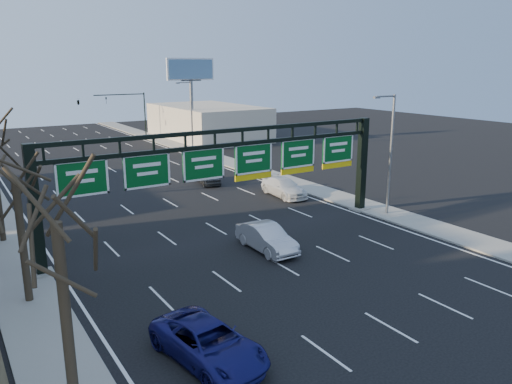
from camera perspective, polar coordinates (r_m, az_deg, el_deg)
ground at (r=27.08m, az=5.59°, el=-9.85°), size 160.00×160.00×0.00m
sidewalk_right at (r=49.63m, az=3.00°, el=1.49°), size 3.00×120.00×0.12m
lane_markings at (r=43.65m, az=-10.81°, el=-0.61°), size 21.60×120.00×0.01m
sign_gantry at (r=32.10m, az=-2.82°, el=2.75°), size 24.60×1.20×7.20m
building_right_distant at (r=78.31m, az=-5.55°, el=7.97°), size 12.00×20.00×5.00m
tree_near at (r=15.94m, az=-22.23°, el=0.31°), size 3.60×3.60×8.86m
tree_gantry at (r=24.76m, az=-26.12°, el=3.70°), size 3.60×3.60×8.48m
streetlight_near at (r=38.14m, az=15.04°, el=4.82°), size 2.15×0.22×9.00m
streetlight_far at (r=65.81m, az=-7.48°, el=8.98°), size 2.15×0.22×9.00m
billboard_right at (r=71.16m, az=-7.46°, el=12.59°), size 7.00×0.50×12.00m
traffic_signal_mast at (r=77.45m, az=-16.94°, el=9.59°), size 10.16×0.54×7.00m
car_blue_suv at (r=19.98m, az=-5.46°, el=-16.78°), size 3.29×5.71×1.50m
car_silver_sedan at (r=30.62m, az=1.21°, el=-5.25°), size 1.75×4.89×1.60m
car_white_wagon at (r=43.32m, az=3.19°, el=0.55°), size 2.45×5.38×1.53m
car_grey_far at (r=48.08m, az=-5.53°, el=1.84°), size 2.52×4.49×1.44m
car_silver_distant at (r=54.19m, az=-19.25°, el=2.50°), size 1.63×4.35×1.42m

